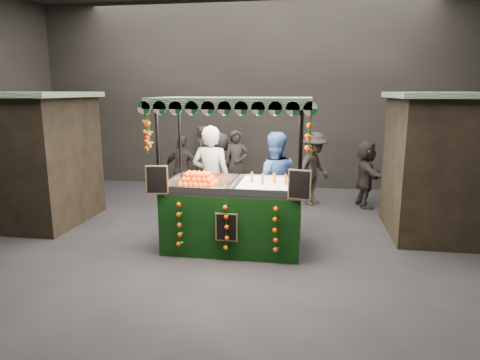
# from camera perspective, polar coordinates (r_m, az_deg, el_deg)

# --- Properties ---
(ground) EXTENTS (12.00, 12.00, 0.00)m
(ground) POSITION_cam_1_polar(r_m,az_deg,el_deg) (7.25, -3.11, -9.32)
(ground) COLOR black
(ground) RESTS_ON ground
(market_hall) EXTENTS (12.10, 10.10, 5.05)m
(market_hall) POSITION_cam_1_polar(r_m,az_deg,el_deg) (6.80, -3.44, 18.30)
(market_hall) COLOR black
(market_hall) RESTS_ON ground
(neighbour_stall_left) EXTENTS (3.00, 2.20, 2.60)m
(neighbour_stall_left) POSITION_cam_1_polar(r_m,az_deg,el_deg) (9.69, -28.15, 2.70)
(neighbour_stall_left) COLOR black
(neighbour_stall_left) RESTS_ON ground
(neighbour_stall_right) EXTENTS (3.00, 2.20, 2.60)m
(neighbour_stall_right) POSITION_cam_1_polar(r_m,az_deg,el_deg) (8.71, 28.83, 1.74)
(neighbour_stall_right) COLOR black
(neighbour_stall_right) RESTS_ON ground
(juice_stall) EXTENTS (2.60, 1.53, 2.52)m
(juice_stall) POSITION_cam_1_polar(r_m,az_deg,el_deg) (7.10, -0.83, -3.12)
(juice_stall) COLOR black
(juice_stall) RESTS_ON ground
(vendor_grey) EXTENTS (0.77, 0.54, 2.01)m
(vendor_grey) POSITION_cam_1_polar(r_m,az_deg,el_deg) (7.95, -3.89, 0.12)
(vendor_grey) COLOR gray
(vendor_grey) RESTS_ON ground
(vendor_blue) EXTENTS (1.01, 0.83, 1.89)m
(vendor_blue) POSITION_cam_1_polar(r_m,az_deg,el_deg) (7.95, 4.57, -0.32)
(vendor_blue) COLOR navy
(vendor_blue) RESTS_ON ground
(shopper_0) EXTENTS (0.65, 0.47, 1.68)m
(shopper_0) POSITION_cam_1_polar(r_m,az_deg,el_deg) (10.47, -0.50, 2.10)
(shopper_0) COLOR black
(shopper_0) RESTS_ON ground
(shopper_1) EXTENTS (1.05, 0.94, 1.77)m
(shopper_1) POSITION_cam_1_polar(r_m,az_deg,el_deg) (9.24, 24.87, -0.04)
(shopper_1) COLOR #2B2423
(shopper_1) RESTS_ON ground
(shopper_2) EXTENTS (0.97, 0.49, 1.59)m
(shopper_2) POSITION_cam_1_polar(r_m,az_deg,el_deg) (10.16, -7.70, 1.43)
(shopper_2) COLOR #2C2624
(shopper_2) RESTS_ON ground
(shopper_3) EXTENTS (1.12, 1.26, 1.70)m
(shopper_3) POSITION_cam_1_polar(r_m,az_deg,el_deg) (9.98, 9.88, 1.49)
(shopper_3) COLOR black
(shopper_3) RESTS_ON ground
(shopper_4) EXTENTS (0.93, 0.80, 1.60)m
(shopper_4) POSITION_cam_1_polar(r_m,az_deg,el_deg) (10.66, -2.59, 2.06)
(shopper_4) COLOR #2D2825
(shopper_4) RESTS_ON ground
(shopper_5) EXTENTS (0.70, 1.47, 1.52)m
(shopper_5) POSITION_cam_1_polar(r_m,az_deg,el_deg) (10.07, 16.54, 0.75)
(shopper_5) COLOR #2A2422
(shopper_5) RESTS_ON ground
(shopper_6) EXTENTS (0.51, 0.68, 1.69)m
(shopper_6) POSITION_cam_1_polar(r_m,az_deg,el_deg) (11.71, -5.23, 3.12)
(shopper_6) COLOR #282420
(shopper_6) RESTS_ON ground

